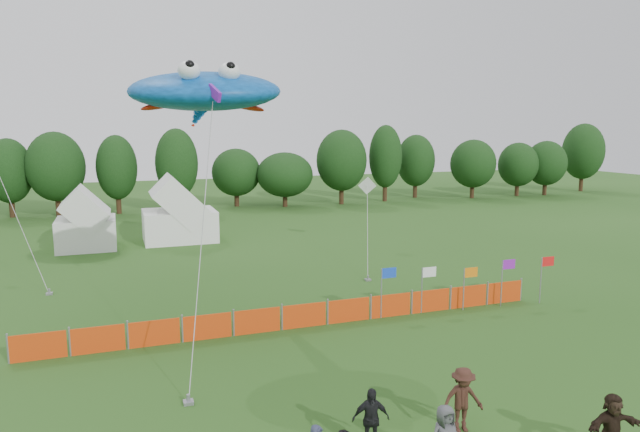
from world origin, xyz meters
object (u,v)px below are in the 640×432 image
object	(u,v)px
tent_left	(86,223)
stingray_kite	(204,92)
spectator_c	(463,400)
barrier_fence	(304,316)
spectator_d	(371,419)
spectator_f	(612,426)
tent_right	(179,216)

from	to	relation	value
tent_left	stingray_kite	bearing A→B (deg)	-73.13
tent_left	spectator_c	size ratio (longest dim) A/B	2.14
barrier_fence	spectator_d	world-z (taller)	spectator_d
spectator_d	spectator_f	distance (m)	6.02
stingray_kite	tent_right	bearing A→B (deg)	87.69
tent_right	barrier_fence	xyz separation A→B (m)	(2.83, -20.52, -1.35)
tent_left	spectator_d	world-z (taller)	tent_left
tent_right	stingray_kite	size ratio (longest dim) A/B	0.36
tent_right	barrier_fence	world-z (taller)	tent_right
stingray_kite	spectator_f	bearing A→B (deg)	-59.20
tent_left	barrier_fence	xyz separation A→B (m)	(9.14, -19.89, -1.23)
spectator_c	stingray_kite	bearing A→B (deg)	124.61
tent_left	stingray_kite	size ratio (longest dim) A/B	0.27
barrier_fence	spectator_f	bearing A→B (deg)	-69.73
barrier_fence	spectator_d	bearing A→B (deg)	-97.63
spectator_d	spectator_f	bearing A→B (deg)	-12.73
tent_left	spectator_d	size ratio (longest dim) A/B	2.33
tent_left	spectator_f	size ratio (longest dim) A/B	2.30
spectator_d	stingray_kite	size ratio (longest dim) A/B	0.12
spectator_c	spectator_d	distance (m)	2.74
barrier_fence	spectator_c	distance (m)	9.38
spectator_d	stingray_kite	bearing A→B (deg)	112.88
spectator_f	barrier_fence	bearing A→B (deg)	115.97
spectator_c	tent_right	bearing A→B (deg)	107.76
barrier_fence	spectator_d	size ratio (longest dim) A/B	13.11
spectator_d	tent_left	bearing A→B (deg)	115.79
barrier_fence	spectator_c	world-z (taller)	spectator_c
tent_right	spectator_f	world-z (taller)	tent_right
spectator_c	stingray_kite	world-z (taller)	stingray_kite
tent_right	spectator_f	bearing A→B (deg)	-77.50
barrier_fence	stingray_kite	size ratio (longest dim) A/B	1.53
spectator_c	spectator_d	xyz separation A→B (m)	(-2.74, 0.02, -0.07)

